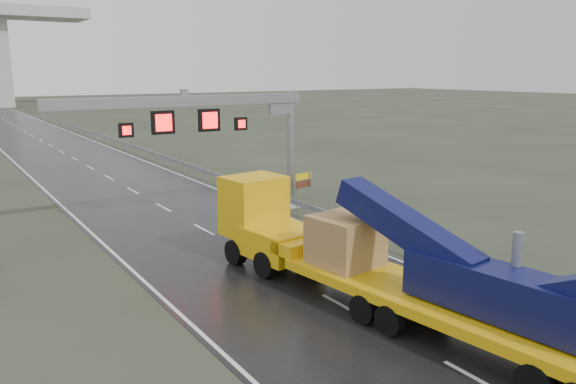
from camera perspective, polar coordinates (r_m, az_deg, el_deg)
ground at (r=18.26m, az=13.82°, el=-15.50°), size 400.00×400.00×0.00m
road at (r=52.92m, az=-19.46°, el=2.37°), size 11.00×200.00×0.02m
guardrail at (r=45.36m, az=-8.95°, el=2.27°), size 0.20×140.00×1.40m
sign_gantry at (r=32.25m, az=-6.91°, el=7.17°), size 14.90×1.20×7.42m
heavy_haul_truck at (r=20.53m, az=8.36°, el=-6.71°), size 5.17×19.72×4.59m
exit_sign_pair at (r=34.36m, az=1.60°, el=0.86°), size 1.35×0.35×2.35m
striped_barrier at (r=35.80m, az=-0.16°, el=-0.52°), size 0.66×0.43×1.03m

